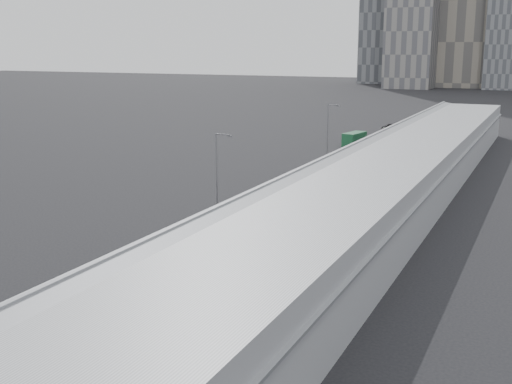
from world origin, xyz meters
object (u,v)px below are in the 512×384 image
Objects in this scene: bus_6 at (366,155)px; bus_2 at (210,246)px; street_lamp_far at (329,128)px; bus_7 at (387,143)px; bus_8 at (404,134)px; bus_4 at (312,184)px; bus_9 at (416,126)px; shipping_container at (354,139)px; suv at (390,127)px; bus_10 at (430,119)px; bus_3 at (277,208)px; street_lamp_near at (218,170)px; bus_1 at (96,305)px; bus_5 at (345,169)px.

bus_2 is at bearing -89.36° from bus_6.
street_lamp_far reaches higher than bus_2.
bus_7 is (-0.90, 70.07, -0.00)m from bus_2.
bus_8 is at bearing 83.94° from bus_7.
bus_4 is 69.71m from bus_9.
shipping_container is 25.86m from suv.
street_lamp_far is (-6.96, -57.84, 3.82)m from bus_10.
bus_9 is (-0.20, 28.58, 0.03)m from bus_7.
bus_3 reaches higher than shipping_container.
bus_3 is at bearing 92.75° from bus_2.
street_lamp_near is at bearing -92.43° from bus_10.
suv is at bearing 90.55° from street_lamp_near.
shipping_container is at bearing 97.22° from bus_3.
bus_8 is at bearing 85.18° from street_lamp_near.
bus_6 is 21.67m from shipping_container.
bus_1 is 90.59m from shipping_container.
street_lamp_near reaches higher than bus_3.
bus_6 reaches higher than bus_7.
bus_8 is 12.53m from shipping_container.
bus_1 reaches higher than bus_7.
bus_8 is at bearing 90.73° from bus_6.
suv is at bearing 96.60° from bus_7.
suv is (-6.50, 1.64, -0.75)m from bus_9.
bus_1 is at bearing -87.10° from bus_4.
bus_2 reaches higher than shipping_container.
bus_4 reaches higher than bus_6.
bus_3 is (-0.00, 15.48, 0.06)m from bus_2.
bus_8 reaches higher than suv.
bus_10 is 1.43× the size of street_lamp_near.
bus_3 reaches higher than bus_7.
bus_5 is at bearing -63.38° from street_lamp_far.
bus_8 is at bearing 62.12° from shipping_container.
bus_1 is 2.54× the size of suv.
street_lamp_far reaches higher than bus_10.
bus_10 is at bearing 91.99° from bus_4.
street_lamp_near reaches higher than street_lamp_far.
street_lamp_near is (-6.79, -26.29, 3.82)m from bus_5.
street_lamp_near is at bearing -109.78° from bus_4.
bus_6 is at bearing -72.35° from suv.
bus_6 is 1.32× the size of street_lamp_far.
street_lamp_far is at bearing -98.06° from bus_9.
suv is (0.12, 44.38, -4.75)m from street_lamp_far.
bus_6 is 40.80m from street_lamp_near.
bus_1 is 70.07m from bus_6.
bus_5 is at bearing -88.36° from bus_10.
street_lamp_near is at bearing -98.75° from bus_6.
bus_10 reaches higher than suv.
bus_8 is at bearing 76.45° from street_lamp_far.
bus_3 is at bearing -91.18° from bus_8.
bus_6 is (-0.32, 70.07, -0.16)m from bus_1.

